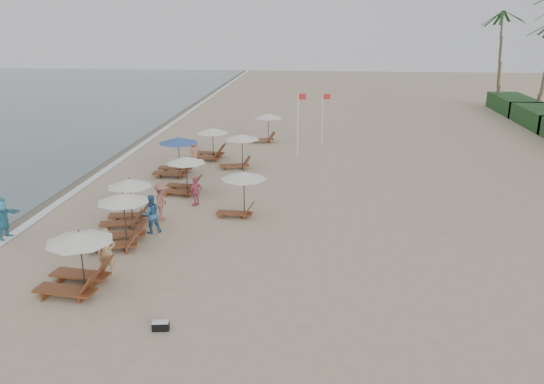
# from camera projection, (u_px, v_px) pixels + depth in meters

# --- Properties ---
(ground) EXTENTS (160.00, 160.00, 0.00)m
(ground) POSITION_uv_depth(u_px,v_px,m) (257.00, 256.00, 21.90)
(ground) COLOR tan
(ground) RESTS_ON ground
(wet_sand_band) EXTENTS (3.20, 140.00, 0.01)m
(wet_sand_band) POSITION_uv_depth(u_px,v_px,m) (72.00, 178.00, 32.47)
(wet_sand_band) COLOR #6B5E4C
(wet_sand_band) RESTS_ON ground
(foam_line) EXTENTS (0.50, 140.00, 0.02)m
(foam_line) POSITION_uv_depth(u_px,v_px,m) (93.00, 179.00, 32.35)
(foam_line) COLOR white
(foam_line) RESTS_ON ground
(lounger_station_0) EXTENTS (2.81, 2.36, 2.23)m
(lounger_station_0) POSITION_uv_depth(u_px,v_px,m) (75.00, 263.00, 18.86)
(lounger_station_0) COLOR brown
(lounger_station_0) RESTS_ON ground
(lounger_station_1) EXTENTS (2.63, 2.44, 2.34)m
(lounger_station_1) POSITION_uv_depth(u_px,v_px,m) (119.00, 222.00, 22.54)
(lounger_station_1) COLOR brown
(lounger_station_1) RESTS_ON ground
(lounger_station_2) EXTENTS (2.48, 2.15, 2.22)m
(lounger_station_2) POSITION_uv_depth(u_px,v_px,m) (126.00, 203.00, 24.93)
(lounger_station_2) COLOR brown
(lounger_station_2) RESTS_ON ground
(lounger_station_3) EXTENTS (2.51, 2.18, 2.08)m
(lounger_station_3) POSITION_uv_depth(u_px,v_px,m) (183.00, 175.00, 29.44)
(lounger_station_3) COLOR brown
(lounger_station_3) RESTS_ON ground
(lounger_station_4) EXTENTS (2.82, 2.43, 2.37)m
(lounger_station_4) POSITION_uv_depth(u_px,v_px,m) (175.00, 157.00, 32.81)
(lounger_station_4) COLOR brown
(lounger_station_4) RESTS_ON ground
(lounger_station_5) EXTENTS (2.69, 2.25, 2.17)m
(lounger_station_5) POSITION_uv_depth(u_px,v_px,m) (209.00, 144.00, 36.59)
(lounger_station_5) COLOR brown
(lounger_station_5) RESTS_ON ground
(inland_station_0) EXTENTS (2.51, 2.24, 2.22)m
(inland_station_0) POSITION_uv_depth(u_px,v_px,m) (241.00, 187.00, 25.84)
(inland_station_0) COLOR brown
(inland_station_0) RESTS_ON ground
(inland_station_1) EXTENTS (2.66, 2.24, 2.22)m
(inland_station_1) POSITION_uv_depth(u_px,v_px,m) (239.00, 147.00, 34.20)
(inland_station_1) COLOR brown
(inland_station_1) RESTS_ON ground
(inland_station_2) EXTENTS (2.66, 2.24, 2.22)m
(inland_station_2) POSITION_uv_depth(u_px,v_px,m) (266.00, 124.00, 41.46)
(inland_station_2) COLOR brown
(inland_station_2) RESTS_ON ground
(beachgoer_near) EXTENTS (0.73, 0.55, 1.84)m
(beachgoer_near) POSITION_uv_depth(u_px,v_px,m) (107.00, 252.00, 20.07)
(beachgoer_near) COLOR tan
(beachgoer_near) RESTS_ON ground
(beachgoer_mid_a) EXTENTS (1.09, 1.02, 1.78)m
(beachgoer_mid_a) POSITION_uv_depth(u_px,v_px,m) (151.00, 214.00, 24.02)
(beachgoer_mid_a) COLOR #2E5B8C
(beachgoer_mid_a) RESTS_ON ground
(beachgoer_mid_b) EXTENTS (0.81, 1.27, 1.87)m
(beachgoer_mid_b) POSITION_uv_depth(u_px,v_px,m) (162.00, 202.00, 25.49)
(beachgoer_mid_b) COLOR #96574C
(beachgoer_mid_b) RESTS_ON ground
(beachgoer_far_a) EXTENTS (0.79, 0.95, 1.52)m
(beachgoer_far_a) POSITION_uv_depth(u_px,v_px,m) (196.00, 192.00, 27.53)
(beachgoer_far_a) COLOR #C54E6C
(beachgoer_far_a) RESTS_ON ground
(beachgoer_far_b) EXTENTS (0.82, 0.99, 1.73)m
(beachgoer_far_b) POSITION_uv_depth(u_px,v_px,m) (194.00, 152.00, 35.14)
(beachgoer_far_b) COLOR #A6715A
(beachgoer_far_b) RESTS_ON ground
(waterline_walker) EXTENTS (0.84, 1.82, 1.89)m
(waterline_walker) POSITION_uv_depth(u_px,v_px,m) (3.00, 218.00, 23.35)
(waterline_walker) COLOR teal
(waterline_walker) RESTS_ON ground
(duffel_bag) EXTENTS (0.56, 0.34, 0.29)m
(duffel_bag) POSITION_uv_depth(u_px,v_px,m) (161.00, 326.00, 16.66)
(duffel_bag) COLOR black
(duffel_bag) RESTS_ON ground
(flag_pole_near) EXTENTS (0.59, 0.08, 4.55)m
(flag_pole_near) POSITION_uv_depth(u_px,v_px,m) (298.00, 120.00, 37.05)
(flag_pole_near) COLOR silver
(flag_pole_near) RESTS_ON ground
(flag_pole_far) EXTENTS (0.60, 0.08, 4.08)m
(flag_pole_far) POSITION_uv_depth(u_px,v_px,m) (323.00, 115.00, 40.27)
(flag_pole_far) COLOR silver
(flag_pole_far) RESTS_ON ground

